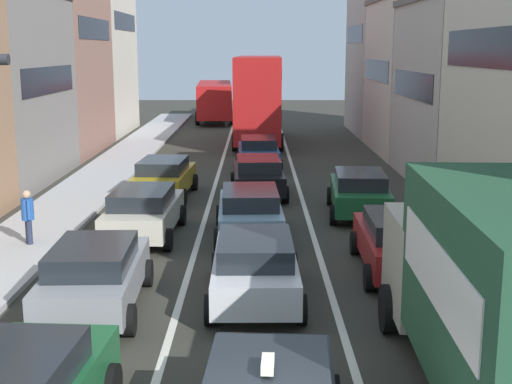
{
  "coord_description": "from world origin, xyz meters",
  "views": [
    {
      "loc": [
        -0.02,
        -7.0,
        5.49
      ],
      "look_at": [
        0.0,
        12.0,
        1.6
      ],
      "focal_mm": 49.15,
      "sensor_mm": 36.0,
      "label": 1
    }
  ],
  "objects_px": {
    "sedan_centre_lane_second": "(255,266)",
    "sedan_left_lane_fourth": "(163,177)",
    "sedan_left_lane_third": "(143,211)",
    "sedan_right_lane_behind_truck": "(399,241)",
    "bus_far_queue_secondary": "(214,98)",
    "pedestrian_near_kerb": "(27,215)",
    "sedan_centre_lane_fifth": "(258,152)",
    "coupe_centre_lane_fourth": "(258,175)",
    "wagon_right_lane_far": "(359,192)",
    "bus_mid_queue_primary": "(258,95)",
    "removalist_box_truck": "(502,287)",
    "wagon_left_lane_second": "(94,274)",
    "hatchback_centre_lane_third": "(249,211)"
  },
  "relations": [
    {
      "from": "removalist_box_truck",
      "to": "wagon_left_lane_second",
      "type": "xyz_separation_m",
      "value": [
        -7.14,
        4.19,
        -1.18
      ]
    },
    {
      "from": "removalist_box_truck",
      "to": "wagon_right_lane_far",
      "type": "bearing_deg",
      "value": 3.07
    },
    {
      "from": "sedan_left_lane_third",
      "to": "coupe_centre_lane_fourth",
      "type": "distance_m",
      "value": 6.93
    },
    {
      "from": "sedan_left_lane_fourth",
      "to": "pedestrian_near_kerb",
      "type": "xyz_separation_m",
      "value": [
        -2.91,
        -6.79,
        0.15
      ]
    },
    {
      "from": "wagon_left_lane_second",
      "to": "bus_mid_queue_primary",
      "type": "height_order",
      "value": "bus_mid_queue_primary"
    },
    {
      "from": "coupe_centre_lane_fourth",
      "to": "sedan_left_lane_third",
      "type": "bearing_deg",
      "value": 147.87
    },
    {
      "from": "sedan_centre_lane_fifth",
      "to": "coupe_centre_lane_fourth",
      "type": "bearing_deg",
      "value": 177.9
    },
    {
      "from": "removalist_box_truck",
      "to": "sedan_centre_lane_second",
      "type": "distance_m",
      "value": 6.17
    },
    {
      "from": "wagon_left_lane_second",
      "to": "sedan_left_lane_third",
      "type": "xyz_separation_m",
      "value": [
        0.11,
        5.91,
        0.0
      ]
    },
    {
      "from": "hatchback_centre_lane_third",
      "to": "bus_mid_queue_primary",
      "type": "xyz_separation_m",
      "value": [
        0.34,
        20.98,
        2.03
      ]
    },
    {
      "from": "hatchback_centre_lane_third",
      "to": "wagon_right_lane_far",
      "type": "relative_size",
      "value": 0.99
    },
    {
      "from": "sedan_left_lane_fourth",
      "to": "sedan_right_lane_behind_truck",
      "type": "xyz_separation_m",
      "value": [
        7.01,
        -8.94,
        0.0
      ]
    },
    {
      "from": "wagon_right_lane_far",
      "to": "bus_mid_queue_primary",
      "type": "relative_size",
      "value": 0.42
    },
    {
      "from": "removalist_box_truck",
      "to": "pedestrian_near_kerb",
      "type": "bearing_deg",
      "value": 50.43
    },
    {
      "from": "sedan_centre_lane_second",
      "to": "sedan_centre_lane_fifth",
      "type": "relative_size",
      "value": 0.99
    },
    {
      "from": "sedan_centre_lane_second",
      "to": "sedan_left_lane_fourth",
      "type": "xyz_separation_m",
      "value": [
        -3.42,
        10.95,
        0.0
      ]
    },
    {
      "from": "sedan_centre_lane_second",
      "to": "sedan_left_lane_fourth",
      "type": "distance_m",
      "value": 11.48
    },
    {
      "from": "sedan_right_lane_behind_truck",
      "to": "bus_far_queue_secondary",
      "type": "height_order",
      "value": "bus_far_queue_secondary"
    },
    {
      "from": "sedan_centre_lane_second",
      "to": "wagon_right_lane_far",
      "type": "height_order",
      "value": "same"
    },
    {
      "from": "sedan_left_lane_third",
      "to": "sedan_right_lane_behind_truck",
      "type": "relative_size",
      "value": 1.0
    },
    {
      "from": "removalist_box_truck",
      "to": "sedan_centre_lane_fifth",
      "type": "distance_m",
      "value": 22.56
    },
    {
      "from": "sedan_right_lane_behind_truck",
      "to": "sedan_centre_lane_fifth",
      "type": "bearing_deg",
      "value": 13.95
    },
    {
      "from": "wagon_left_lane_second",
      "to": "coupe_centre_lane_fourth",
      "type": "height_order",
      "value": "same"
    },
    {
      "from": "bus_mid_queue_primary",
      "to": "sedan_right_lane_behind_truck",
      "type": "bearing_deg",
      "value": -170.87
    },
    {
      "from": "coupe_centre_lane_fourth",
      "to": "wagon_right_lane_far",
      "type": "distance_m",
      "value": 4.64
    },
    {
      "from": "removalist_box_truck",
      "to": "sedan_right_lane_behind_truck",
      "type": "bearing_deg",
      "value": 3.2
    },
    {
      "from": "sedan_centre_lane_second",
      "to": "coupe_centre_lane_fourth",
      "type": "bearing_deg",
      "value": -1.07
    },
    {
      "from": "sedan_left_lane_third",
      "to": "sedan_left_lane_fourth",
      "type": "relative_size",
      "value": 0.99
    },
    {
      "from": "sedan_left_lane_third",
      "to": "removalist_box_truck",
      "type": "bearing_deg",
      "value": -143.4
    },
    {
      "from": "removalist_box_truck",
      "to": "sedan_left_lane_third",
      "type": "relative_size",
      "value": 1.79
    },
    {
      "from": "wagon_left_lane_second",
      "to": "hatchback_centre_lane_third",
      "type": "xyz_separation_m",
      "value": [
        3.25,
        5.88,
        0.0
      ]
    },
    {
      "from": "hatchback_centre_lane_third",
      "to": "sedan_left_lane_third",
      "type": "xyz_separation_m",
      "value": [
        -3.14,
        0.03,
        0.0
      ]
    },
    {
      "from": "hatchback_centre_lane_third",
      "to": "pedestrian_near_kerb",
      "type": "bearing_deg",
      "value": 98.53
    },
    {
      "from": "sedan_right_lane_behind_truck",
      "to": "bus_far_queue_secondary",
      "type": "xyz_separation_m",
      "value": [
        -6.78,
        37.8,
        0.96
      ]
    },
    {
      "from": "hatchback_centre_lane_third",
      "to": "sedan_right_lane_behind_truck",
      "type": "distance_m",
      "value": 4.98
    },
    {
      "from": "removalist_box_truck",
      "to": "coupe_centre_lane_fourth",
      "type": "distance_m",
      "value": 16.58
    },
    {
      "from": "sedan_centre_lane_second",
      "to": "bus_far_queue_secondary",
      "type": "height_order",
      "value": "bus_far_queue_secondary"
    },
    {
      "from": "wagon_left_lane_second",
      "to": "wagon_right_lane_far",
      "type": "xyz_separation_m",
      "value": [
        6.9,
        8.77,
        0.0
      ]
    },
    {
      "from": "removalist_box_truck",
      "to": "pedestrian_near_kerb",
      "type": "relative_size",
      "value": 4.69
    },
    {
      "from": "sedan_right_lane_behind_truck",
      "to": "hatchback_centre_lane_third",
      "type": "bearing_deg",
      "value": 50.12
    },
    {
      "from": "sedan_centre_lane_second",
      "to": "bus_mid_queue_primary",
      "type": "xyz_separation_m",
      "value": [
        0.18,
        26.28,
        2.03
      ]
    },
    {
      "from": "hatchback_centre_lane_third",
      "to": "sedan_left_lane_fourth",
      "type": "height_order",
      "value": "same"
    },
    {
      "from": "sedan_right_lane_behind_truck",
      "to": "bus_far_queue_secondary",
      "type": "distance_m",
      "value": 38.41
    },
    {
      "from": "removalist_box_truck",
      "to": "sedan_centre_lane_fifth",
      "type": "xyz_separation_m",
      "value": [
        -3.6,
        22.24,
        -1.18
      ]
    },
    {
      "from": "bus_far_queue_secondary",
      "to": "pedestrian_near_kerb",
      "type": "height_order",
      "value": "bus_far_queue_secondary"
    },
    {
      "from": "sedan_left_lane_third",
      "to": "sedan_centre_lane_fifth",
      "type": "xyz_separation_m",
      "value": [
        3.43,
        12.14,
        0.0
      ]
    },
    {
      "from": "wagon_right_lane_far",
      "to": "sedan_centre_lane_fifth",
      "type": "bearing_deg",
      "value": 23.83
    },
    {
      "from": "bus_mid_queue_primary",
      "to": "sedan_left_lane_fourth",
      "type": "bearing_deg",
      "value": 167.9
    },
    {
      "from": "wagon_left_lane_second",
      "to": "bus_far_queue_secondary",
      "type": "xyz_separation_m",
      "value": [
        0.22,
        40.39,
        0.96
      ]
    },
    {
      "from": "hatchback_centre_lane_third",
      "to": "bus_mid_queue_primary",
      "type": "bearing_deg",
      "value": -2.8
    }
  ]
}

